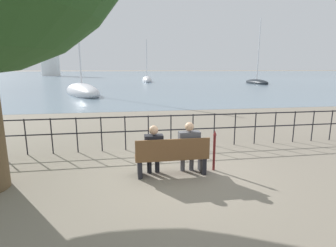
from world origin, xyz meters
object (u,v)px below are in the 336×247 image
seated_person_left (154,148)px  sailboat_1 (82,91)px  sailboat_0 (147,80)px  seated_person_right (189,145)px  sailboat_2 (257,82)px  park_bench (172,157)px  closed_umbrella (214,148)px  harbor_lighthouse (49,47)px

seated_person_left → sailboat_1: (-4.67, 20.58, -0.31)m
sailboat_0 → seated_person_left: bearing=-92.2°
seated_person_right → sailboat_2: sailboat_2 is taller
park_bench → seated_person_right: seated_person_right is taller
park_bench → sailboat_0: size_ratio=0.20×
seated_person_right → closed_umbrella: seated_person_right is taller
sailboat_0 → harbor_lighthouse: (-30.60, 51.72, 9.78)m
park_bench → sailboat_0: bearing=85.9°
sailboat_2 → harbor_lighthouse: 78.51m
seated_person_right → park_bench: bearing=-169.9°
sailboat_1 → sailboat_2: sailboat_1 is taller
sailboat_1 → sailboat_2: (26.12, 15.37, -0.06)m
park_bench → sailboat_1: sailboat_1 is taller
park_bench → closed_umbrella: 1.07m
closed_umbrella → sailboat_2: bearing=60.9°
sailboat_1 → park_bench: bearing=-97.3°
seated_person_left → sailboat_0: sailboat_0 is taller
seated_person_left → closed_umbrella: seated_person_left is taller
park_bench → sailboat_0: (3.28, 45.36, -0.08)m
sailboat_0 → sailboat_2: (17.76, -9.34, -0.06)m
sailboat_0 → sailboat_2: bearing=-25.3°
sailboat_1 → sailboat_0: bearing=50.2°
seated_person_left → sailboat_2: bearing=59.2°
sailboat_1 → sailboat_2: size_ratio=1.02×
seated_person_right → sailboat_1: size_ratio=0.11×
park_bench → seated_person_left: seated_person_left is taller
seated_person_left → harbor_lighthouse: size_ratio=0.05×
sailboat_0 → sailboat_1: size_ratio=0.75×
sailboat_0 → harbor_lighthouse: bearing=123.0°
park_bench → sailboat_2: 41.72m
closed_umbrella → seated_person_left: bearing=-178.0°
seated_person_left → harbor_lighthouse: (-26.91, 97.01, 9.47)m
sailboat_2 → harbor_lighthouse: (-48.36, 61.06, 9.84)m
seated_person_right → closed_umbrella: bearing=4.8°
seated_person_left → harbor_lighthouse: 101.12m
sailboat_0 → harbor_lighthouse: 60.89m
sailboat_2 → harbor_lighthouse: harbor_lighthouse is taller
sailboat_1 → closed_umbrella: bearing=-94.5°
sailboat_2 → seated_person_right: bearing=-120.5°
seated_person_left → sailboat_0: (3.69, 45.29, -0.31)m
closed_umbrella → sailboat_0: bearing=87.2°
sailboat_2 → sailboat_1: bearing=-150.2°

